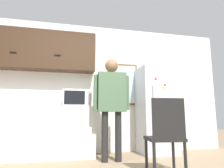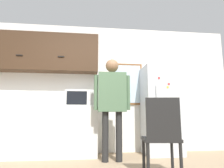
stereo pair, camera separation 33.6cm
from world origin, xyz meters
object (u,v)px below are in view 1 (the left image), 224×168
at_px(person, 112,97).
at_px(refrigerator, 156,110).
at_px(chair, 166,133).
at_px(microwave, 77,98).

relative_size(person, refrigerator, 0.99).
xyz_separation_m(person, refrigerator, (1.04, 0.50, -0.19)).
bearing_deg(chair, person, -52.32).
bearing_deg(microwave, person, -41.27).
bearing_deg(microwave, refrigerator, 0.10).
bearing_deg(person, refrigerator, 27.70).
bearing_deg(refrigerator, person, -154.27).
height_order(refrigerator, chair, refrigerator).
xyz_separation_m(person, chair, (0.52, -0.91, -0.54)).
distance_m(microwave, person, 0.76).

